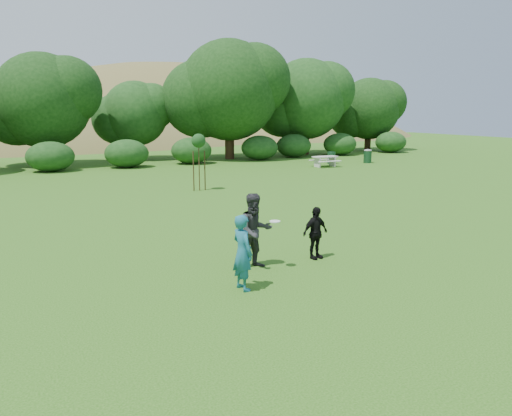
% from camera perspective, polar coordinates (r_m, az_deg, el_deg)
% --- Properties ---
extents(ground, '(120.00, 120.00, 0.00)m').
position_cam_1_polar(ground, '(12.74, 6.07, -7.20)').
color(ground, '#19470C').
rests_on(ground, ground).
extents(player_teal, '(0.49, 0.68, 1.73)m').
position_cam_1_polar(player_teal, '(11.20, -1.55, -5.10)').
color(player_teal, '#195D73').
rests_on(player_teal, ground).
extents(player_grey, '(0.95, 0.74, 1.94)m').
position_cam_1_polar(player_grey, '(12.70, -0.11, -2.65)').
color(player_grey, '#2A2A2D').
rests_on(player_grey, ground).
extents(player_black, '(0.89, 0.49, 1.44)m').
position_cam_1_polar(player_black, '(13.64, 6.80, -2.84)').
color(player_black, black).
rests_on(player_black, ground).
extents(trash_can_near, '(0.60, 0.60, 0.90)m').
position_cam_1_polar(trash_can_near, '(38.30, 8.61, 5.70)').
color(trash_can_near, '#143922').
rests_on(trash_can_near, ground).
extents(frisbee, '(0.27, 0.27, 0.03)m').
position_cam_1_polar(frisbee, '(12.52, 2.18, -1.54)').
color(frisbee, white).
rests_on(frisbee, ground).
extents(sapling, '(0.70, 0.70, 2.85)m').
position_cam_1_polar(sapling, '(25.12, -6.58, 7.46)').
color(sapling, '#3C2A17').
rests_on(sapling, ground).
extents(picnic_table, '(1.80, 1.48, 0.76)m').
position_cam_1_polar(picnic_table, '(36.13, 7.90, 5.51)').
color(picnic_table, '#B9B7AB').
rests_on(picnic_table, ground).
extents(trash_can_lidded, '(0.60, 0.60, 1.05)m').
position_cam_1_polar(trash_can_lidded, '(39.43, 12.63, 5.84)').
color(trash_can_lidded, '#153B20').
rests_on(trash_can_lidded, ground).
extents(hillside, '(150.00, 72.00, 52.00)m').
position_cam_1_polar(hillside, '(80.45, -21.65, -1.11)').
color(hillside, olive).
rests_on(hillside, ground).
extents(tree_row, '(53.92, 10.38, 9.62)m').
position_cam_1_polar(tree_row, '(40.08, -12.62, 12.13)').
color(tree_row, '#3A2616').
rests_on(tree_row, ground).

